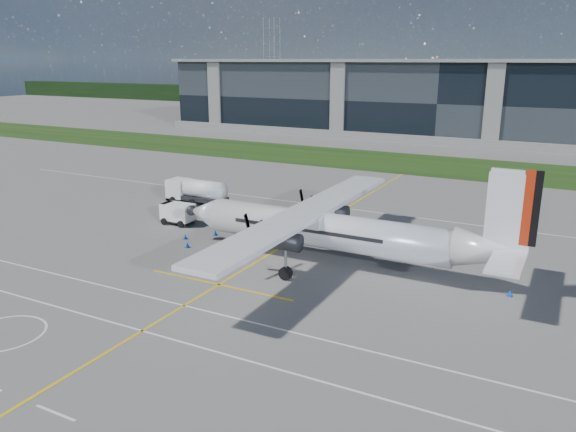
{
  "coord_description": "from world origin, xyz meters",
  "views": [
    {
      "loc": [
        24.71,
        -36.72,
        15.55
      ],
      "look_at": [
        4.54,
        1.72,
        3.39
      ],
      "focal_mm": 35.0,
      "sensor_mm": 36.0,
      "label": 1
    }
  ],
  "objects": [
    {
      "name": "safety_cone_nose_stbd",
      "position": [
        -3.95,
        3.56,
        0.25
      ],
      "size": [
        0.36,
        0.36,
        0.5
      ],
      "primitive_type": "cone",
      "color": "#0A39BA",
      "rests_on": "ground"
    },
    {
      "name": "ground",
      "position": [
        0.0,
        40.0,
        0.0
      ],
      "size": [
        400.0,
        400.0,
        0.0
      ],
      "primitive_type": "plane",
      "color": "#5B5856",
      "rests_on": "ground"
    },
    {
      "name": "yellow_taxiway_centerline",
      "position": [
        3.0,
        10.0,
        0.01
      ],
      "size": [
        0.2,
        70.0,
        0.01
      ],
      "primitive_type": "cube",
      "color": "yellow",
      "rests_on": "ground"
    },
    {
      "name": "fuel_tanker_truck",
      "position": [
        -12.79,
        12.02,
        1.4
      ],
      "size": [
        7.47,
        2.43,
        2.8
      ],
      "primitive_type": null,
      "color": "white",
      "rests_on": "ground"
    },
    {
      "name": "grass_strip",
      "position": [
        0.0,
        48.0,
        0.02
      ],
      "size": [
        400.0,
        18.0,
        0.04
      ],
      "primitive_type": "cube",
      "color": "#18330E",
      "rests_on": "ground"
    },
    {
      "name": "tree_line",
      "position": [
        0.0,
        140.0,
        3.0
      ],
      "size": [
        400.0,
        6.0,
        6.0
      ],
      "primitive_type": "cube",
      "color": "black",
      "rests_on": "ground"
    },
    {
      "name": "ground_crew_person",
      "position": [
        -8.33,
        4.48,
        1.02
      ],
      "size": [
        0.88,
        1.0,
        2.04
      ],
      "primitive_type": "imported",
      "rotation": [
        0.0,
        0.0,
        1.14
      ],
      "color": "#F25907",
      "rests_on": "ground"
    },
    {
      "name": "safety_cone_tail",
      "position": [
        21.68,
        1.52,
        0.25
      ],
      "size": [
        0.36,
        0.36,
        0.5
      ],
      "primitive_type": "cone",
      "color": "#0A39BA",
      "rests_on": "ground"
    },
    {
      "name": "safety_cone_nose_port",
      "position": [
        -4.08,
        -0.41,
        0.25
      ],
      "size": [
        0.36,
        0.36,
        0.5
      ],
      "primitive_type": "cone",
      "color": "#0A39BA",
      "rests_on": "ground"
    },
    {
      "name": "white_lane_line",
      "position": [
        0.0,
        -14.0,
        0.01
      ],
      "size": [
        90.0,
        0.15,
        0.01
      ],
      "primitive_type": "cube",
      "color": "white",
      "rests_on": "ground"
    },
    {
      "name": "safety_cone_fwd",
      "position": [
        -5.69,
        1.39,
        0.25
      ],
      "size": [
        0.36,
        0.36,
        0.5
      ],
      "primitive_type": "cone",
      "color": "#0A39BA",
      "rests_on": "ground"
    },
    {
      "name": "pylon_west",
      "position": [
        -80.0,
        150.0,
        15.0
      ],
      "size": [
        9.0,
        4.6,
        30.0
      ],
      "primitive_type": null,
      "color": "gray",
      "rests_on": "ground"
    },
    {
      "name": "turboprop_aircraft",
      "position": [
        8.87,
        1.55,
        4.38
      ],
      "size": [
        28.13,
        29.17,
        8.75
      ],
      "primitive_type": null,
      "color": "silver",
      "rests_on": "ground"
    },
    {
      "name": "baggage_tug",
      "position": [
        -9.29,
        4.96,
        1.01
      ],
      "size": [
        3.36,
        2.01,
        2.01
      ],
      "primitive_type": null,
      "color": "white",
      "rests_on": "ground"
    },
    {
      "name": "terminal_building",
      "position": [
        0.0,
        80.0,
        7.5
      ],
      "size": [
        120.0,
        20.0,
        15.0
      ],
      "primitive_type": "cube",
      "color": "black",
      "rests_on": "ground"
    }
  ]
}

